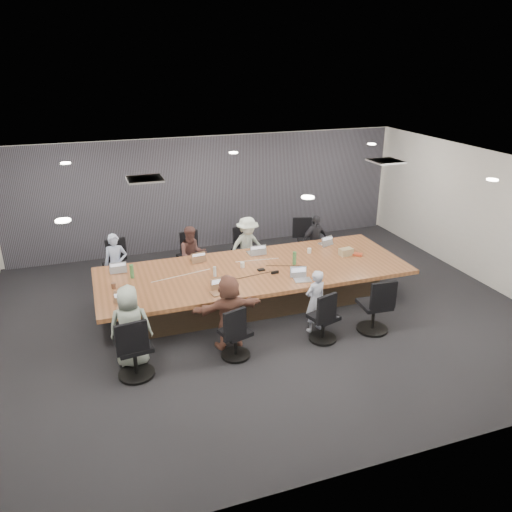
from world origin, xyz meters
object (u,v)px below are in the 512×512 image
object	(u,v)px
person_2	(247,247)
snack_packet	(358,254)
laptop_4	(126,306)
conference_table	(254,285)
laptop_6	(303,280)
bottle_green_right	(294,258)
bottle_clear	(215,272)
person_5	(229,312)
stapler	(275,272)
chair_5	(235,337)
chair_6	(323,321)
laptop_5	(220,292)
chair_3	(308,244)
person_4	(130,326)
person_6	(315,301)
chair_7	(374,309)
chair_0	(116,269)
laptop_1	(198,260)
laptop_0	(118,270)
laptop_3	(326,243)
chair_2	(243,254)
bottle_green_left	(132,271)
mug_brown	(114,286)
canvas_bag	(346,252)
person_1	(193,255)
laptop_2	(256,252)
person_3	(315,241)
chair_1	(190,260)
person_0	(116,264)
chair_4	(134,351)

from	to	relation	value
person_2	snack_packet	bearing A→B (deg)	-45.41
laptop_4	person_2	bearing A→B (deg)	51.64
conference_table	laptop_6	bearing A→B (deg)	-50.03
bottle_green_right	bottle_clear	size ratio (longest dim) A/B	1.36
person_5	stapler	distance (m)	1.58
conference_table	chair_5	bearing A→B (deg)	-118.08
chair_6	laptop_4	size ratio (longest dim) A/B	2.51
laptop_5	laptop_6	world-z (taller)	same
chair_3	bottle_green_right	world-z (taller)	bottle_green_right
person_4	laptop_6	distance (m)	3.23
person_6	chair_7	bearing A→B (deg)	145.99
chair_3	chair_5	size ratio (longest dim) A/B	1.12
chair_0	laptop_1	xyz separation A→B (m)	(1.58, -0.90, 0.35)
conference_table	laptop_0	bearing A→B (deg)	162.34
laptop_1	laptop_3	xyz separation A→B (m)	(2.87, 0.00, 0.00)
chair_0	laptop_3	distance (m)	4.55
chair_2	laptop_3	world-z (taller)	laptop_3
bottle_green_left	bottle_green_right	bearing A→B (deg)	-7.21
mug_brown	canvas_bag	distance (m)	4.68
chair_2	chair_3	size ratio (longest dim) A/B	0.86
bottle_clear	laptop_3	bearing A→B (deg)	17.85
laptop_0	person_1	distance (m)	1.68
laptop_2	laptop_5	bearing A→B (deg)	53.02
conference_table	snack_packet	size ratio (longest dim) A/B	31.60
chair_0	person_1	bearing A→B (deg)	155.29
person_1	person_6	xyz separation A→B (m)	(1.60, -2.70, -0.05)
conference_table	laptop_2	size ratio (longest dim) A/B	17.18
person_3	stapler	bearing A→B (deg)	-147.03
chair_1	bottle_green_left	distance (m)	1.97
chair_0	mug_brown	distance (m)	1.75
conference_table	bottle_green_right	world-z (taller)	bottle_green_right
person_0	snack_packet	distance (m)	4.97
person_3	chair_7	bearing A→B (deg)	-108.15
chair_7	person_5	distance (m)	2.60
chair_5	chair_2	bearing A→B (deg)	52.84
chair_4	stapler	world-z (taller)	chair_4
laptop_0	laptop_2	world-z (taller)	same
chair_7	mug_brown	distance (m)	4.64
chair_6	canvas_bag	world-z (taller)	canvas_bag
laptop_6	snack_packet	bearing A→B (deg)	35.48
chair_2	laptop_4	distance (m)	3.78
person_1	laptop_4	size ratio (longest dim) A/B	4.28
chair_6	bottle_green_right	xyz separation A→B (m)	(0.16, 1.66, 0.50)
laptop_2	laptop_6	distance (m)	1.64
laptop_3	bottle_green_right	xyz separation A→B (m)	(-1.11, -0.84, 0.12)
chair_3	person_2	bearing A→B (deg)	30.33
laptop_0	laptop_3	distance (m)	4.45
person_0	chair_2	bearing A→B (deg)	14.28
laptop_5	bottle_clear	distance (m)	0.73
person_4	mug_brown	world-z (taller)	person_4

